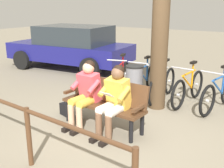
# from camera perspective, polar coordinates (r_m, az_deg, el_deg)

# --- Properties ---
(ground_plane) EXTENTS (40.00, 40.00, 0.00)m
(ground_plane) POSITION_cam_1_polar(r_m,az_deg,el_deg) (4.93, -0.12, -9.69)
(ground_plane) COLOR gray
(bench) EXTENTS (1.63, 0.57, 0.87)m
(bench) POSITION_cam_1_polar(r_m,az_deg,el_deg) (4.92, -1.37, -3.32)
(bench) COLOR #51331E
(bench) RESTS_ON ground
(person_reading) EXTENTS (0.51, 0.78, 1.20)m
(person_reading) POSITION_cam_1_polar(r_m,az_deg,el_deg) (4.56, 0.51, -2.82)
(person_reading) COLOR gold
(person_reading) RESTS_ON ground
(person_companion) EXTENTS (0.51, 0.78, 1.20)m
(person_companion) POSITION_cam_1_polar(r_m,az_deg,el_deg) (4.95, -5.45, -1.35)
(person_companion) COLOR #D84C59
(person_companion) RESTS_ON ground
(handbag) EXTENTS (0.33, 0.21, 0.24)m
(handbag) POSITION_cam_1_polar(r_m,az_deg,el_deg) (5.60, -9.47, -5.29)
(handbag) COLOR black
(handbag) RESTS_ON ground
(tree_trunk) EXTENTS (0.35, 0.35, 3.80)m
(tree_trunk) POSITION_cam_1_polar(r_m,az_deg,el_deg) (5.69, 10.12, 13.44)
(tree_trunk) COLOR #4C3823
(tree_trunk) RESTS_ON ground
(litter_bin) EXTENTS (0.40, 0.40, 0.86)m
(litter_bin) POSITION_cam_1_polar(r_m,az_deg,el_deg) (6.17, 4.65, -0.06)
(litter_bin) COLOR slate
(litter_bin) RESTS_ON ground
(bicycle_blue) EXTENTS (0.49, 1.66, 0.94)m
(bicycle_blue) POSITION_cam_1_polar(r_m,az_deg,el_deg) (6.16, 21.27, -1.86)
(bicycle_blue) COLOR black
(bicycle_blue) RESTS_ON ground
(bicycle_red) EXTENTS (0.48, 1.68, 0.94)m
(bicycle_red) POSITION_cam_1_polar(r_m,az_deg,el_deg) (6.35, 15.58, -0.80)
(bicycle_red) COLOR black
(bicycle_red) RESTS_ON ground
(bicycle_green) EXTENTS (0.48, 1.68, 0.94)m
(bicycle_green) POSITION_cam_1_polar(r_m,az_deg,el_deg) (6.47, 10.45, -0.16)
(bicycle_green) COLOR black
(bicycle_green) RESTS_ON ground
(bicycle_silver) EXTENTS (0.48, 1.68, 0.94)m
(bicycle_silver) POSITION_cam_1_polar(r_m,az_deg,el_deg) (6.75, 6.68, 0.69)
(bicycle_silver) COLOR black
(bicycle_silver) RESTS_ON ground
(bicycle_orange) EXTENTS (0.64, 1.62, 0.94)m
(bicycle_orange) POSITION_cam_1_polar(r_m,az_deg,el_deg) (7.01, 1.89, 1.39)
(bicycle_orange) COLOR black
(bicycle_orange) RESTS_ON ground
(railing_fence) EXTENTS (3.47, 0.31, 0.85)m
(railing_fence) POSITION_cam_1_polar(r_m,az_deg,el_deg) (3.87, -17.11, -8.14)
(railing_fence) COLOR #51331E
(railing_fence) RESTS_ON ground
(parked_car) EXTENTS (4.37, 2.37, 1.47)m
(parked_car) POSITION_cam_1_polar(r_m,az_deg,el_deg) (9.61, -8.43, 7.79)
(parked_car) COLOR navy
(parked_car) RESTS_ON ground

